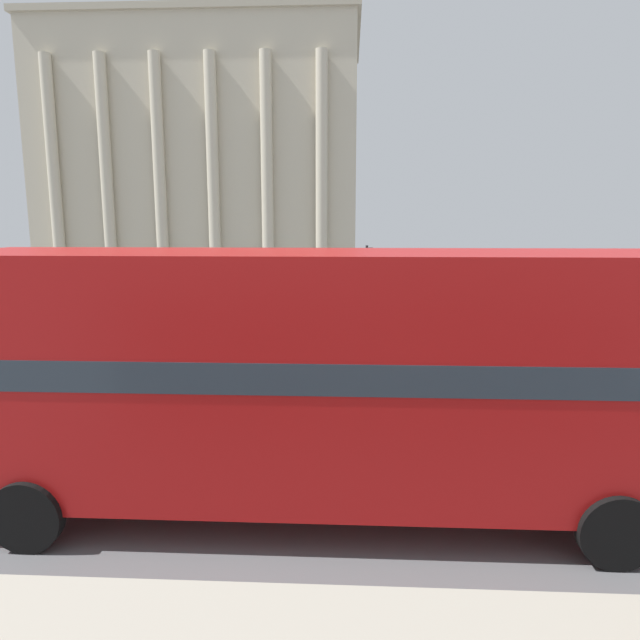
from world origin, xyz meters
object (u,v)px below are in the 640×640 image
car_maroon (501,322)px  pedestrian_red (190,324)px  traffic_light_mid (548,299)px  traffic_light_far (368,273)px  pedestrian_olive (61,387)px  pedestrian_grey (459,394)px  traffic_light_near (268,341)px  double_decker_bus (319,373)px  plaza_building_left (210,158)px  pedestrian_blue (237,287)px

car_maroon → pedestrian_red: (-12.24, -2.43, 0.27)m
traffic_light_mid → traffic_light_far: (-5.84, 7.25, 0.23)m
pedestrian_olive → pedestrian_grey: (9.02, -0.14, 0.01)m
car_maroon → traffic_light_far: bearing=3.9°
pedestrian_red → traffic_light_near: bearing=-122.6°
car_maroon → pedestrian_red: pedestrian_red is taller
double_decker_bus → traffic_light_far: (1.37, 17.97, -0.01)m
traffic_light_mid → car_maroon: bearing=97.2°
double_decker_bus → plaza_building_left: bearing=102.1°
traffic_light_near → traffic_light_far: size_ratio=0.93×
traffic_light_near → pedestrian_grey: bearing=5.5°
plaza_building_left → pedestrian_grey: plaza_building_left is taller
plaza_building_left → pedestrian_olive: (5.89, -39.81, -9.32)m
traffic_light_mid → car_maroon: traffic_light_mid is taller
pedestrian_red → pedestrian_blue: 12.52m
car_maroon → traffic_light_mid: bearing=133.4°
double_decker_bus → pedestrian_blue: (-6.18, 24.66, -1.51)m
pedestrian_red → pedestrian_grey: size_ratio=0.94×
traffic_light_mid → double_decker_bus: bearing=-123.9°
double_decker_bus → pedestrian_grey: double_decker_bus is taller
traffic_light_near → pedestrian_red: bearing=115.2°
plaza_building_left → pedestrian_blue: (5.84, -18.76, -9.44)m
traffic_light_near → plaza_building_left: bearing=105.0°
traffic_light_near → car_maroon: size_ratio=0.82×
pedestrian_olive → double_decker_bus: bearing=-17.5°
double_decker_bus → car_maroon: (6.73, 14.59, -1.71)m
plaza_building_left → traffic_light_near: 42.54m
plaza_building_left → traffic_light_near: size_ratio=7.73×
double_decker_bus → pedestrian_blue: bearing=100.7°
pedestrian_olive → traffic_light_far: bearing=75.5°
traffic_light_mid → pedestrian_blue: (-13.39, 13.94, -1.27)m
double_decker_bus → car_maroon: bearing=61.9°
traffic_light_mid → traffic_light_far: 9.32m
double_decker_bus → pedestrian_red: (-5.52, 12.16, -1.45)m
traffic_light_far → pedestrian_blue: bearing=138.5°
traffic_light_far → pedestrian_red: 9.13m
plaza_building_left → pedestrian_blue: bearing=-72.7°
double_decker_bus → traffic_light_mid: (7.21, 10.72, -0.24)m
plaza_building_left → pedestrian_blue: plaza_building_left is taller
traffic_light_far → double_decker_bus: bearing=-94.4°
traffic_light_mid → pedestrian_grey: 8.51m
car_maroon → pedestrian_blue: (-12.90, 10.07, 0.21)m
traffic_light_near → traffic_light_far: (2.61, 14.90, 0.15)m
double_decker_bus → pedestrian_olive: size_ratio=6.32×
traffic_light_mid → pedestrian_grey: bearing=-120.8°
plaza_building_left → traffic_light_near: bearing=-75.0°
pedestrian_blue → traffic_light_near: bearing=143.4°
car_maroon → pedestrian_blue: size_ratio=2.64×
traffic_light_far → pedestrian_olive: 16.26m
pedestrian_red → pedestrian_blue: pedestrian_red is taller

